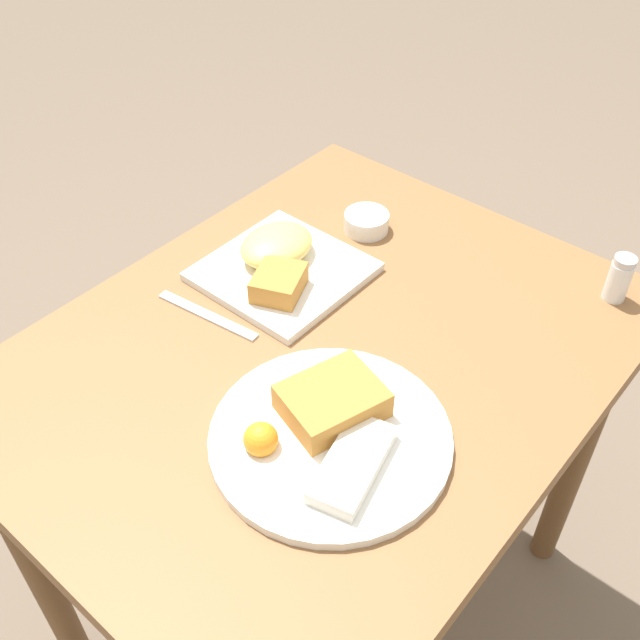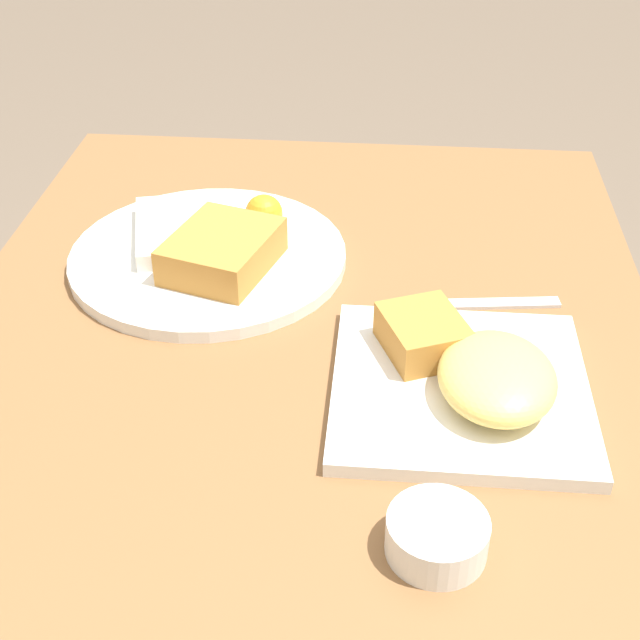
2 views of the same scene
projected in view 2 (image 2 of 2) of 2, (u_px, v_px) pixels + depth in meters
name	position (u px, v px, depth m)	size (l,w,h in m)	color
dining_table	(302.00, 408.00, 0.95)	(0.92, 0.72, 0.73)	brown
plate_square_near	(469.00, 377.00, 0.80)	(0.23, 0.23, 0.06)	white
plate_oval_far	(210.00, 251.00, 0.99)	(0.31, 0.31, 0.05)	white
sauce_ramekin	(437.00, 535.00, 0.65)	(0.08, 0.08, 0.03)	white
butter_knife	(474.00, 304.00, 0.93)	(0.04, 0.18, 0.00)	silver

